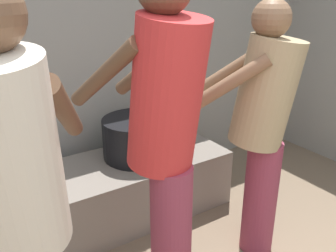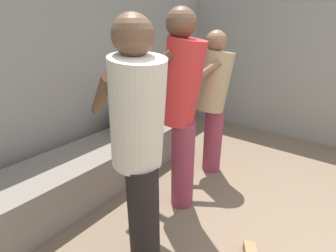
# 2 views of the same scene
# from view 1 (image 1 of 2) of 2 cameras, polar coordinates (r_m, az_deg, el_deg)

# --- Properties ---
(block_enclosure_rear) EXTENTS (5.35, 0.20, 1.95)m
(block_enclosure_rear) POSITION_cam_1_polar(r_m,az_deg,el_deg) (2.68, -20.73, 7.28)
(block_enclosure_rear) COLOR gray
(block_enclosure_rear) RESTS_ON ground_plane
(hearth_ledge) EXTENTS (2.22, 0.60, 0.42)m
(hearth_ledge) POSITION_cam_1_polar(r_m,az_deg,el_deg) (2.52, -14.45, -11.89)
(hearth_ledge) COLOR slate
(hearth_ledge) RESTS_ON ground_plane
(cooking_pot_main) EXTENTS (0.49, 0.49, 0.73)m
(cooking_pot_main) POSITION_cam_1_polar(r_m,az_deg,el_deg) (2.54, -4.79, -1.80)
(cooking_pot_main) COLOR black
(cooking_pot_main) RESTS_ON hearth_ledge
(cook_in_cream_shirt) EXTENTS (0.57, 0.74, 1.60)m
(cook_in_cream_shirt) POSITION_cam_1_polar(r_m,az_deg,el_deg) (1.24, -22.76, -11.90)
(cook_in_cream_shirt) COLOR black
(cook_in_cream_shirt) RESTS_ON ground_plane
(cook_in_red_shirt) EXTENTS (0.47, 0.74, 1.67)m
(cook_in_red_shirt) POSITION_cam_1_polar(r_m,az_deg,el_deg) (1.57, -0.35, -1.12)
(cook_in_red_shirt) COLOR #8C3347
(cook_in_red_shirt) RESTS_ON ground_plane
(cook_in_tan_shirt) EXTENTS (0.69, 0.66, 1.51)m
(cook_in_tan_shirt) POSITION_cam_1_polar(r_m,az_deg,el_deg) (2.07, 14.75, 0.77)
(cook_in_tan_shirt) COLOR #8C3347
(cook_in_tan_shirt) RESTS_ON ground_plane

